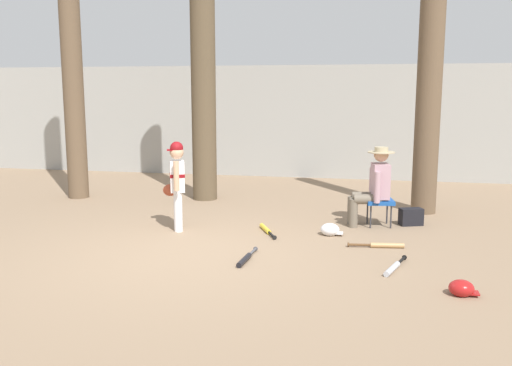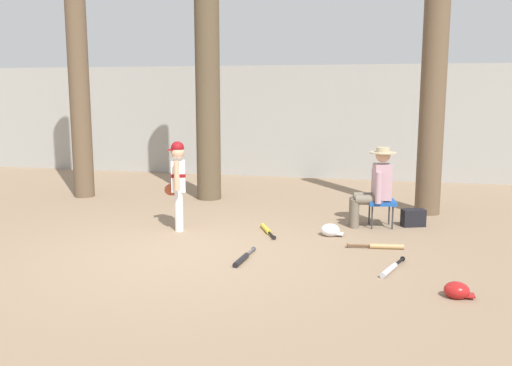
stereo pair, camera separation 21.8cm
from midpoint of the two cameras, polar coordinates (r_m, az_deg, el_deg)
name	(u,v)px [view 2 (the right image)]	position (r m, az deg, el deg)	size (l,w,h in m)	color
ground_plane	(186,254)	(7.06, -6.32, -7.28)	(60.00, 60.00, 0.00)	#897056
concrete_back_wall	(283,121)	(13.26, 3.30, 6.33)	(18.00, 0.36, 2.60)	#9E9E99
tree_near_player	(207,64)	(10.38, -4.40, 12.03)	(0.62, 0.62, 5.59)	brown
tree_behind_spectator	(434,78)	(9.55, 18.40, 10.15)	(0.54, 0.54, 4.95)	brown
young_ballplayer	(178,180)	(8.16, -7.29, 0.35)	(0.45, 0.56, 1.31)	white
folding_stool	(381,203)	(8.55, 13.43, -2.01)	(0.46, 0.46, 0.41)	#194C9E
seated_spectator	(375,185)	(8.48, 12.85, -0.18)	(0.68, 0.54, 1.20)	#6B6051
handbag_beside_stool	(413,218)	(8.76, 16.51, -3.44)	(0.34, 0.18, 0.26)	black
tree_far_left	(77,42)	(11.08, -17.35, 13.68)	(0.49, 0.49, 6.32)	brown
bat_yellow_trainer	(267,230)	(8.09, 1.87, -4.81)	(0.37, 0.70, 0.07)	yellow
bat_wood_tan	(382,246)	(7.45, 13.62, -6.33)	(0.73, 0.15, 0.07)	tan
bat_black_composite	(243,259)	(6.74, -0.45, -7.77)	(0.11, 0.72, 0.07)	black
bat_aluminum_silver	(390,269)	(6.58, 14.56, -8.52)	(0.29, 0.72, 0.07)	#B7BCC6
batting_helmet_white	(330,230)	(7.96, 8.42, -4.81)	(0.32, 0.25, 0.18)	silver
batting_helmet_red	(457,290)	(5.99, 20.91, -10.25)	(0.30, 0.23, 0.17)	#A81919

